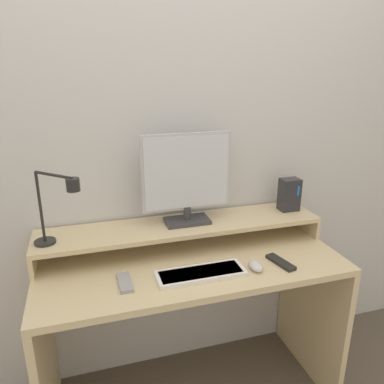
{
  "coord_description": "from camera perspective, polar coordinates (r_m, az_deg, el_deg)",
  "views": [
    {
      "loc": [
        -0.43,
        -1.15,
        1.61
      ],
      "look_at": [
        0.01,
        0.32,
        1.09
      ],
      "focal_mm": 35.0,
      "sensor_mm": 36.0,
      "label": 1
    }
  ],
  "objects": [
    {
      "name": "wall_back",
      "position": [
        1.85,
        -3.0,
        7.38
      ],
      "size": [
        6.0,
        0.05,
        2.5
      ],
      "color": "silver",
      "rests_on": "ground_plane"
    },
    {
      "name": "desk",
      "position": [
        1.83,
        -0.06,
        -16.38
      ],
      "size": [
        1.36,
        0.58,
        0.78
      ],
      "color": "beige",
      "rests_on": "ground_plane"
    },
    {
      "name": "monitor_shelf",
      "position": [
        1.81,
        -1.49,
        -5.35
      ],
      "size": [
        1.36,
        0.27,
        0.12
      ],
      "color": "beige",
      "rests_on": "desk"
    },
    {
      "name": "monitor",
      "position": [
        1.74,
        -0.8,
        2.23
      ],
      "size": [
        0.43,
        0.12,
        0.43
      ],
      "color": "#38383D",
      "rests_on": "monitor_shelf"
    },
    {
      "name": "desk_lamp",
      "position": [
        1.59,
        -19.91,
        -2.12
      ],
      "size": [
        0.21,
        0.21,
        0.32
      ],
      "color": "black",
      "rests_on": "monitor_shelf"
    },
    {
      "name": "router_dock",
      "position": [
        2.01,
        14.6,
        -0.38
      ],
      "size": [
        0.1,
        0.08,
        0.17
      ],
      "color": "#28282D",
      "rests_on": "monitor_shelf"
    },
    {
      "name": "keyboard",
      "position": [
        1.6,
        1.29,
        -12.28
      ],
      "size": [
        0.38,
        0.13,
        0.02
      ],
      "color": "white",
      "rests_on": "desk"
    },
    {
      "name": "mouse",
      "position": [
        1.66,
        9.7,
        -11.04
      ],
      "size": [
        0.05,
        0.09,
        0.04
      ],
      "color": "silver",
      "rests_on": "desk"
    },
    {
      "name": "remote_control",
      "position": [
        1.57,
        -10.19,
        -13.41
      ],
      "size": [
        0.05,
        0.14,
        0.02
      ],
      "color": "#99999E",
      "rests_on": "desk"
    },
    {
      "name": "remote_secondary",
      "position": [
        1.73,
        13.35,
        -10.37
      ],
      "size": [
        0.08,
        0.16,
        0.02
      ],
      "color": "black",
      "rests_on": "desk"
    }
  ]
}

